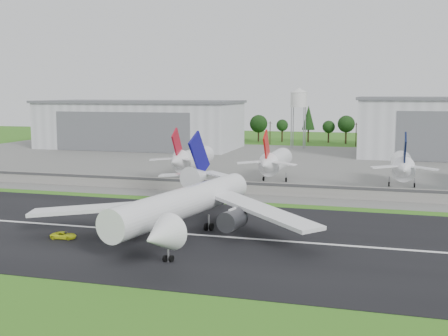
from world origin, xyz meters
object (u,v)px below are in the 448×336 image
(ground_vehicle, at_px, (64,235))
(parked_jet_red_b, at_px, (274,162))
(parked_jet_navy, at_px, (403,166))
(main_airliner, at_px, (184,210))
(parked_jet_red_a, at_px, (190,159))

(ground_vehicle, distance_m, parked_jet_red_b, 80.40)
(parked_jet_navy, bearing_deg, main_airliner, -121.97)
(parked_jet_red_b, xyz_separation_m, parked_jet_navy, (37.04, 0.01, 0.05))
(ground_vehicle, bearing_deg, parked_jet_navy, -47.10)
(parked_jet_red_a, relative_size, parked_jet_navy, 1.00)
(parked_jet_navy, bearing_deg, parked_jet_red_a, 180.00)
(parked_jet_red_b, distance_m, parked_jet_navy, 37.04)
(parked_jet_red_b, bearing_deg, parked_jet_navy, 0.01)
(main_airliner, bearing_deg, parked_jet_navy, -110.21)
(ground_vehicle, relative_size, parked_jet_red_b, 0.15)
(main_airliner, relative_size, parked_jet_navy, 1.88)
(parked_jet_red_b, bearing_deg, parked_jet_red_a, 179.99)
(main_airliner, xyz_separation_m, parked_jet_red_b, (4.78, 67.02, 1.47))
(main_airliner, xyz_separation_m, ground_vehicle, (-20.46, -9.11, -4.14))
(ground_vehicle, height_order, parked_jet_red_b, parked_jet_red_b)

